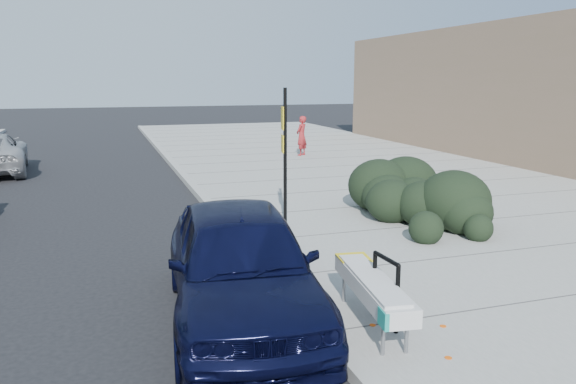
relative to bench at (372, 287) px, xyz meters
name	(u,v)px	position (x,y,z in m)	size (l,w,h in m)	color
ground	(277,286)	(-0.60, 1.97, -0.63)	(120.00, 120.00, 0.00)	black
sidewalk_near	(422,195)	(5.00, 6.97, -0.56)	(11.20, 50.00, 0.15)	gray
curb_near	(214,210)	(-0.60, 6.97, -0.55)	(0.22, 50.00, 0.17)	#9E9E99
bench	(372,287)	(0.00, 0.00, 0.00)	(0.70, 2.05, 0.61)	gray
bike_rack	(386,284)	(0.16, -0.03, 0.03)	(0.08, 0.59, 0.86)	black
sign_post	(284,150)	(0.44, 4.78, 1.09)	(0.13, 0.32, 2.80)	black
hedge	(421,188)	(3.40, 4.47, 0.20)	(1.83, 3.67, 1.38)	black
sedan_navy	(240,263)	(-1.40, 0.99, 0.13)	(1.81, 4.50, 1.53)	black
pedestrian	(302,136)	(4.48, 14.99, 0.29)	(0.57, 0.37, 1.55)	maroon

